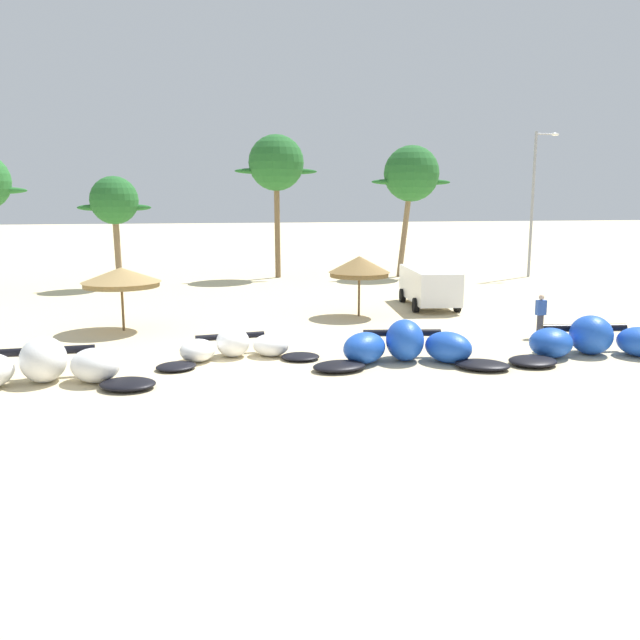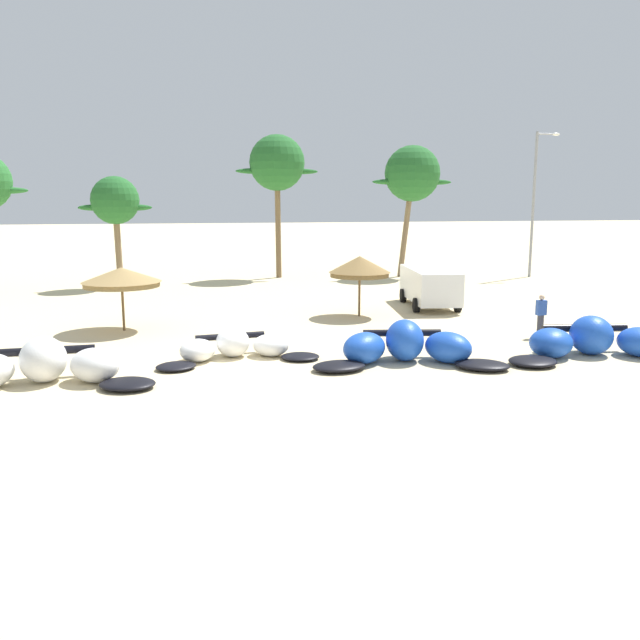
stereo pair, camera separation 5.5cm
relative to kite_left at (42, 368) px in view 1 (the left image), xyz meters
The scene contains 13 objects.
ground_plane 5.10m from the kite_left, 10.54° to the left, with size 260.00×260.00×0.00m, color beige.
kite_left is the anchor object (origin of this frame).
kite_left_of_center 5.87m from the kite_left, 20.20° to the left, with size 5.47×2.79×0.97m.
kite_center 10.79m from the kite_left, ahead, with size 6.26×3.45×1.32m.
kite_right_of_center 17.17m from the kite_left, ahead, with size 6.80×3.63×1.31m.
beach_umbrella_near_van 7.97m from the kite_left, 78.15° to the left, with size 3.07×3.07×2.51m.
beach_umbrella_middle 14.69m from the kite_left, 37.49° to the left, with size 2.71×2.71×2.67m.
parked_van 18.98m from the kite_left, 34.76° to the left, with size 2.68×5.28×1.84m.
person_near_kites 17.30m from the kite_left, 10.16° to the left, with size 0.36×0.24×1.62m.
palm_left_of_gap 21.69m from the kite_left, 89.19° to the left, with size 4.14×2.76×6.46m.
palm_center_left 27.32m from the kite_left, 67.27° to the left, with size 5.39×3.60×9.26m.
palm_center_right 30.74m from the kite_left, 50.70° to the left, with size 5.50×3.67×8.64m.
lamppost_west_center 34.70m from the kite_left, 38.35° to the left, with size 1.71×0.24×9.47m.
Camera 1 is at (-1.13, -19.96, 5.09)m, focal length 37.06 mm.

